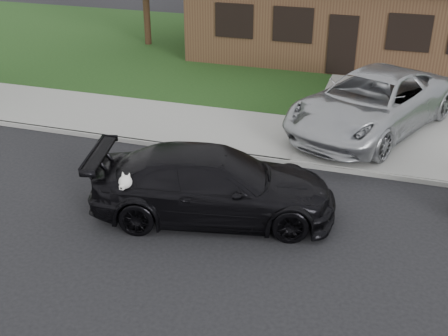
% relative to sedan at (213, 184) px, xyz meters
% --- Properties ---
extents(ground, '(120.00, 120.00, 0.00)m').
position_rel_sedan_xyz_m(ground, '(-2.69, -0.63, -0.74)').
color(ground, black).
rests_on(ground, ground).
extents(sidewalk, '(60.00, 3.00, 0.12)m').
position_rel_sedan_xyz_m(sidewalk, '(-2.69, 4.37, -0.68)').
color(sidewalk, gray).
rests_on(sidewalk, ground).
extents(curb, '(60.00, 0.12, 0.12)m').
position_rel_sedan_xyz_m(curb, '(-2.69, 2.87, -0.68)').
color(curb, gray).
rests_on(curb, ground).
extents(lawn, '(60.00, 13.00, 0.13)m').
position_rel_sedan_xyz_m(lawn, '(-2.69, 12.37, -0.67)').
color(lawn, '#193814').
rests_on(lawn, ground).
extents(driveway, '(4.50, 13.00, 0.14)m').
position_rel_sedan_xyz_m(driveway, '(3.31, 9.37, -0.67)').
color(driveway, gray).
rests_on(driveway, ground).
extents(sedan, '(5.41, 3.15, 1.47)m').
position_rel_sedan_xyz_m(sedan, '(0.00, 0.00, 0.00)').
color(sedan, black).
rests_on(sedan, ground).
extents(minivan, '(4.81, 6.43, 1.62)m').
position_rel_sedan_xyz_m(minivan, '(2.75, 5.44, 0.21)').
color(minivan, '#ABAEB3').
rests_on(minivan, driveway).
extents(recycling_bin, '(0.60, 0.62, 0.94)m').
position_rel_sedan_xyz_m(recycling_bin, '(2.11, 3.83, -0.14)').
color(recycling_bin, '#0E1F9C').
rests_on(recycling_bin, sidewalk).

